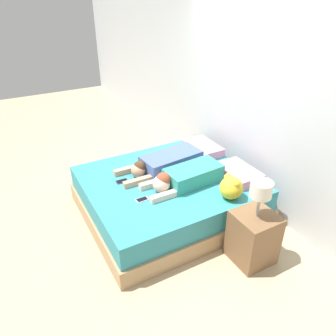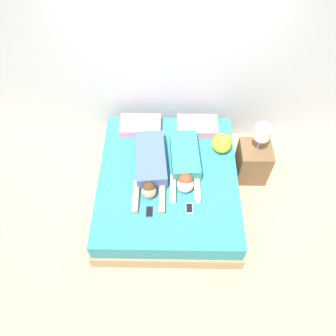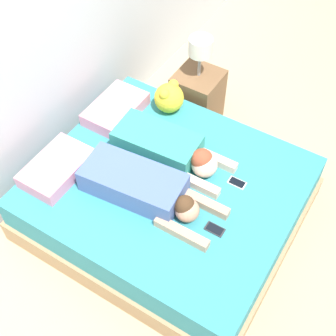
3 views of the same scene
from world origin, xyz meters
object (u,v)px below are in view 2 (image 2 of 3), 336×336
Objects in this scene: person_left at (150,165)px; cell_phone_left at (149,212)px; bed at (168,186)px; person_right at (185,163)px; pillow_head_right at (197,126)px; nightstand at (253,160)px; pillow_head_left at (141,126)px; cell_phone_right at (189,208)px; plush_toy at (222,143)px.

person_left is 0.61m from cell_phone_left.
person_right is at bearing 28.41° from bed.
pillow_head_right is 0.89m from nightstand.
cell_phone_left is (-0.21, -0.52, 0.26)m from bed.
cell_phone_left is (0.18, -1.30, -0.05)m from pillow_head_left.
pillow_head_right reaches higher than cell_phone_left.
pillow_head_right is 0.93m from person_left.
bed is at bearing -151.59° from person_right.
bed is 0.42m from person_left.
person_left reaches higher than pillow_head_right.
cell_phone_left is (0.01, -0.60, -0.09)m from person_left.
nightstand is (0.90, 0.85, -0.17)m from cell_phone_right.
cell_phone_right is at bearing -96.21° from pillow_head_right.
bed is at bearing 118.50° from cell_phone_right.
cell_phone_left is 0.14× the size of nightstand.
bed is 0.62m from cell_phone_left.
plush_toy is (0.90, 0.94, 0.13)m from cell_phone_left.
cell_phone_left is at bearing -173.65° from cell_phone_right.
bed is 1.22m from nightstand.
plush_toy reaches higher than bed.
bed is at bearing -116.71° from pillow_head_right.
pillow_head_left is 2.04× the size of plush_toy.
cell_phone_right reaches higher than bed.
plush_toy is at bearing 63.88° from cell_phone_right.
person_left is 0.73m from cell_phone_right.
person_left is at bearing -167.69° from nightstand.
cell_phone_right is at bearing -136.68° from nightstand.
pillow_head_right is at bearing 74.67° from person_right.
bed is 14.54× the size of cell_phone_right.
cell_phone_right is (-0.14, -1.25, -0.05)m from pillow_head_right.
person_left is 0.43m from person_right.
plush_toy is at bearing -18.51° from pillow_head_left.
bed is 7.46× the size of plush_toy.
cell_phone_left is at bearing -111.70° from bed.
person_right is at bearing -147.83° from plush_toy.
person_left is 1.17× the size of nightstand.
plush_toy reaches higher than pillow_head_right.
person_right is 7.10× the size of cell_phone_right.
pillow_head_left reaches higher than cell_phone_left.
person_right is (0.21, 0.11, 0.35)m from bed.
pillow_head_left is 3.99× the size of cell_phone_right.
person_right is 0.59m from cell_phone_right.
pillow_head_left is 0.72m from person_left.
person_left is 4.14× the size of plush_toy.
cell_phone_left is 1.00× the size of cell_phone_right.
person_right is 1.03× the size of nightstand.
person_right is at bearing -164.41° from nightstand.
person_right is (0.43, 0.04, 0.00)m from person_left.
pillow_head_right is 1.44m from cell_phone_left.
cell_phone_left is at bearing -133.76° from plush_toy.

